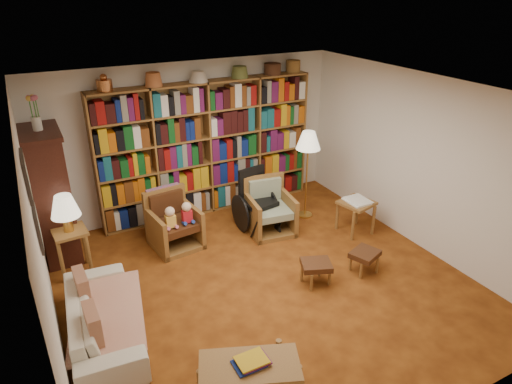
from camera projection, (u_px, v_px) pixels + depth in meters
floor at (265, 283)px, 6.00m from camera, size 5.00×5.00×0.00m
ceiling at (267, 93)px, 4.94m from camera, size 5.00×5.00×0.00m
wall_back at (192, 139)px, 7.48m from camera, size 5.00×0.00×5.00m
wall_front at (423, 323)px, 3.46m from camera, size 5.00×0.00×5.00m
wall_left at (40, 249)px, 4.42m from camera, size 0.00×5.00×5.00m
wall_right at (419, 162)px, 6.52m from camera, size 0.00×5.00×5.00m
bookshelf at (208, 145)px, 7.46m from camera, size 3.60×0.30×2.42m
curio_cabinet at (52, 194)px, 6.26m from camera, size 0.50×0.95×2.40m
framed_pictures at (32, 202)px, 4.51m from camera, size 0.03×0.52×0.97m
sofa at (103, 318)px, 4.99m from camera, size 1.80×0.82×0.51m
sofa_throw at (107, 313)px, 5.00m from camera, size 1.01×1.54×0.04m
cushion_left at (83, 289)px, 5.14m from camera, size 0.13×0.39×0.38m
cushion_right at (94, 327)px, 4.58m from camera, size 0.13×0.39×0.39m
side_table_lamp at (72, 242)px, 6.02m from camera, size 0.45×0.45×0.65m
table_lamp at (65, 207)px, 5.80m from camera, size 0.37×0.37×0.51m
armchair_leather at (173, 223)px, 6.76m from camera, size 0.75×0.78×0.85m
armchair_sage at (268, 211)px, 7.17m from camera, size 0.77×0.79×0.84m
wheelchair at (255, 202)px, 7.19m from camera, size 0.56×0.78×0.97m
floor_lamp at (308, 144)px, 7.18m from camera, size 0.39×0.39×1.48m
side_table_papers at (356, 207)px, 7.05m from camera, size 0.57×0.57×0.55m
footstool_a at (316, 266)px, 5.88m from camera, size 0.47×0.44×0.32m
footstool_b at (365, 255)px, 6.13m from camera, size 0.46×0.43×0.31m
coffee_table at (250, 369)px, 4.18m from camera, size 1.03×0.78×0.49m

